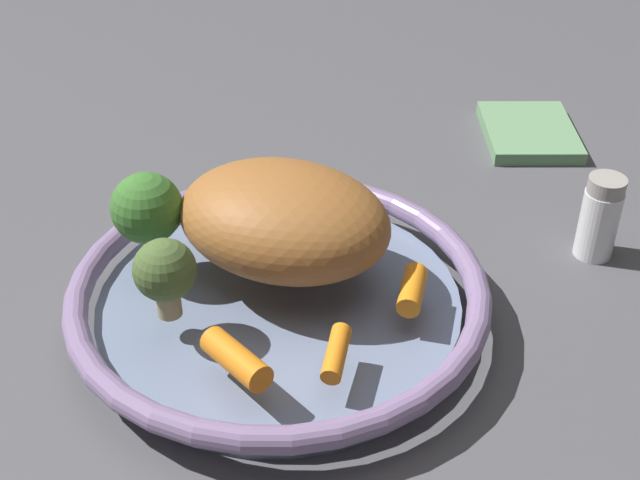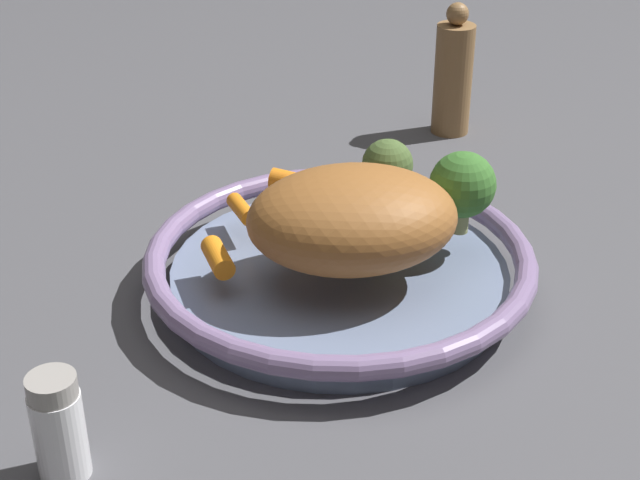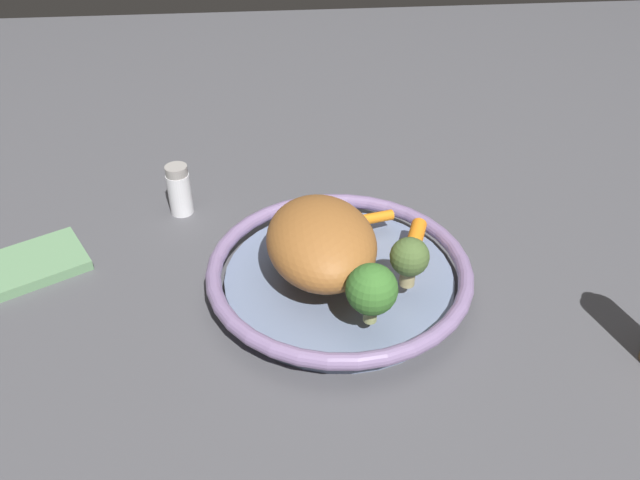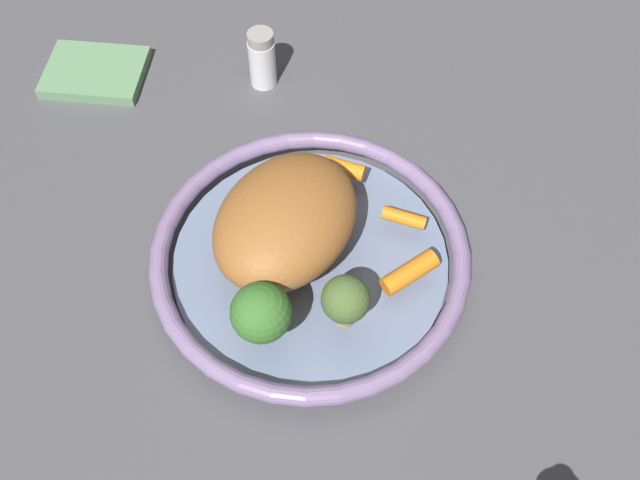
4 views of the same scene
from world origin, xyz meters
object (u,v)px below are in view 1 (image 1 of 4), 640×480
object	(u,v)px
baby_carrot_left	(336,353)
baby_carrot_near_rim	(236,359)
broccoli_floret_mid	(147,209)
roast_chicken_piece	(284,219)
baby_carrot_right	(412,290)
dish_towel	(529,132)
serving_bowl	(279,299)
salt_shaker	(600,218)
broccoli_floret_small	(165,272)

from	to	relation	value
baby_carrot_left	baby_carrot_near_rim	world-z (taller)	baby_carrot_near_rim
broccoli_floret_mid	roast_chicken_piece	bearing A→B (deg)	-65.39
baby_carrot_right	dish_towel	xyz separation A→B (m)	(0.37, 0.02, -0.04)
dish_towel	baby_carrot_near_rim	bearing A→B (deg)	173.78
serving_bowl	baby_carrot_near_rim	xyz separation A→B (m)	(-0.10, -0.03, 0.03)
serving_bowl	roast_chicken_piece	size ratio (longest dim) A/B	1.94
baby_carrot_right	salt_shaker	world-z (taller)	salt_shaker
baby_carrot_left	dish_towel	xyz separation A→B (m)	(0.45, 0.00, -0.04)
broccoli_floret_small	broccoli_floret_mid	world-z (taller)	broccoli_floret_mid
baby_carrot_near_rim	broccoli_floret_mid	bearing A→B (deg)	59.00
serving_bowl	salt_shaker	world-z (taller)	salt_shaker
salt_shaker	broccoli_floret_mid	bearing A→B (deg)	127.71
broccoli_floret_small	broccoli_floret_mid	xyz separation A→B (m)	(0.05, 0.06, 0.01)
broccoli_floret_mid	salt_shaker	distance (m)	0.38
baby_carrot_near_rim	roast_chicken_piece	bearing A→B (deg)	15.76
serving_bowl	broccoli_floret_mid	size ratio (longest dim) A/B	4.53
baby_carrot_left	broccoli_floret_mid	xyz separation A→B (m)	(0.04, 0.19, 0.04)
baby_carrot_near_rim	dish_towel	size ratio (longest dim) A/B	0.48
baby_carrot_left	baby_carrot_near_rim	distance (m)	0.07
broccoli_floret_mid	serving_bowl	bearing A→B (deg)	-78.66
baby_carrot_near_rim	broccoli_floret_mid	world-z (taller)	broccoli_floret_mid
baby_carrot_left	salt_shaker	bearing A→B (deg)	-22.77
serving_bowl	broccoli_floret_mid	xyz separation A→B (m)	(-0.02, 0.10, 0.06)
baby_carrot_near_rim	salt_shaker	distance (m)	0.35
baby_carrot_right	broccoli_floret_small	distance (m)	0.18
serving_bowl	roast_chicken_piece	world-z (taller)	roast_chicken_piece
roast_chicken_piece	baby_carrot_right	bearing A→B (deg)	-88.45
serving_bowl	broccoli_floret_mid	bearing A→B (deg)	101.34
broccoli_floret_mid	broccoli_floret_small	bearing A→B (deg)	-133.13
baby_carrot_left	salt_shaker	size ratio (longest dim) A/B	0.59
serving_bowl	baby_carrot_right	xyz separation A→B (m)	(0.03, -0.10, 0.03)
baby_carrot_left	broccoli_floret_mid	bearing A→B (deg)	78.14
serving_bowl	baby_carrot_near_rim	bearing A→B (deg)	-164.89
baby_carrot_right	broccoli_floret_mid	world-z (taller)	broccoli_floret_mid
broccoli_floret_mid	salt_shaker	bearing A→B (deg)	-52.29
broccoli_floret_small	salt_shaker	size ratio (longest dim) A/B	0.81
roast_chicken_piece	baby_carrot_near_rim	bearing A→B (deg)	-164.24
baby_carrot_left	broccoli_floret_small	world-z (taller)	broccoli_floret_small
broccoli_floret_small	broccoli_floret_mid	bearing A→B (deg)	46.87
baby_carrot_left	baby_carrot_near_rim	size ratio (longest dim) A/B	0.77
serving_bowl	baby_carrot_right	world-z (taller)	baby_carrot_right
roast_chicken_piece	baby_carrot_right	world-z (taller)	roast_chicken_piece
baby_carrot_left	roast_chicken_piece	bearing A→B (deg)	47.10
baby_carrot_right	broccoli_floret_mid	bearing A→B (deg)	102.99
broccoli_floret_mid	baby_carrot_left	bearing A→B (deg)	-101.86
serving_bowl	dish_towel	world-z (taller)	serving_bowl
salt_shaker	dish_towel	size ratio (longest dim) A/B	0.63
baby_carrot_left	dish_towel	distance (m)	0.46
baby_carrot_left	baby_carrot_near_rim	bearing A→B (deg)	125.90
baby_carrot_near_rim	broccoli_floret_mid	distance (m)	0.16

